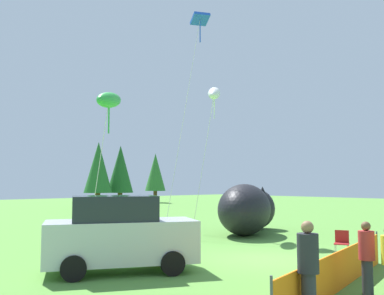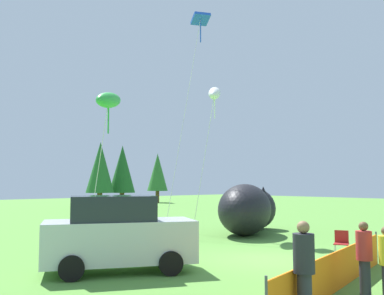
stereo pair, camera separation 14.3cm
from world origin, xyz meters
name	(u,v)px [view 1 (the left image)]	position (x,y,z in m)	size (l,w,h in m)	color
ground_plane	(267,259)	(0.00, 0.00, 0.00)	(120.00, 120.00, 0.00)	#548C38
parked_car	(120,234)	(-4.81, 1.57, 1.07)	(4.61, 3.48, 2.19)	#B7BCC1
folding_chair	(342,241)	(2.73, -1.23, 0.49)	(0.67, 0.67, 0.86)	maroon
inflatable_cat	(248,210)	(5.24, 5.29, 1.16)	(6.29, 4.83, 2.51)	black
safety_fence	(341,270)	(-1.88, -3.70, 0.46)	(7.86, 1.82, 1.01)	orange
spectator_in_grey_shirt	(308,266)	(-4.58, -4.53, 1.01)	(0.40, 0.40, 1.84)	#2D2D38
spectator_in_blue_shirt	(367,255)	(-1.97, -4.41, 0.91)	(0.36, 0.36, 1.67)	#2D2D38
kite_green_fish	(109,101)	(-3.09, 5.12, 5.74)	(1.95, 1.75, 6.28)	silver
kite_blue_box	(199,24)	(3.73, 7.26, 11.14)	(3.51, 1.20, 11.68)	silver
kite_white_ghost	(214,94)	(3.66, 6.09, 7.13)	(2.42, 2.12, 7.83)	silver
horizon_tree_east	(120,169)	(13.12, 29.47, 4.02)	(2.75, 2.75, 6.55)	brown
horizon_tree_west	(98,168)	(10.23, 29.02, 4.12)	(2.81, 2.81, 6.72)	brown
horizon_tree_mid	(155,172)	(22.97, 36.27, 4.00)	(2.73, 2.73, 6.51)	brown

